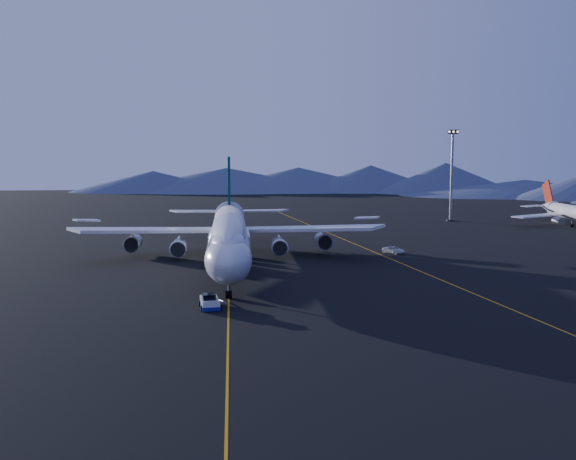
{
  "coord_description": "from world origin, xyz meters",
  "views": [
    {
      "loc": [
        0.56,
        -114.34,
        20.01
      ],
      "look_at": [
        10.86,
        2.76,
        6.0
      ],
      "focal_mm": 40.0,
      "sensor_mm": 36.0,
      "label": 1
    }
  ],
  "objects": [
    {
      "name": "boeing_747",
      "position": [
        0.0,
        0.03,
        5.81
      ],
      "size": [
        59.62,
        72.43,
        19.37
      ],
      "color": "silver",
      "rests_on": "ground"
    },
    {
      "name": "pushback_tug",
      "position": [
        -2.43,
        -31.99,
        0.63
      ],
      "size": [
        3.15,
        4.9,
        2.01
      ],
      "rotation": [
        0.0,
        0.0,
        0.13
      ],
      "color": "silver",
      "rests_on": "ground"
    },
    {
      "name": "taxiway_line_side",
      "position": [
        30.0,
        10.0,
        0.01
      ],
      "size": [
        28.08,
        198.09,
        0.01
      ],
      "primitive_type": "cube",
      "rotation": [
        0.0,
        0.0,
        0.14
      ],
      "color": "orange",
      "rests_on": "ground"
    },
    {
      "name": "ground",
      "position": [
        0.0,
        0.0,
        0.0
      ],
      "size": [
        500.0,
        500.0,
        0.0
      ],
      "primitive_type": "plane",
      "color": "black",
      "rests_on": "ground"
    },
    {
      "name": "service_van",
      "position": [
        33.05,
        11.12,
        0.69
      ],
      "size": [
        4.59,
        5.46,
        1.39
      ],
      "primitive_type": "imported",
      "rotation": [
        0.0,
        0.0,
        0.55
      ],
      "color": "silver",
      "rests_on": "ground"
    },
    {
      "name": "floodlight_mast",
      "position": [
        65.64,
        71.24,
        13.71
      ],
      "size": [
        3.34,
        2.51,
        27.06
      ],
      "rotation": [
        0.0,
        0.0,
        0.02
      ],
      "color": "black",
      "rests_on": "ground"
    },
    {
      "name": "taxiway_line_main",
      "position": [
        0.0,
        0.0,
        0.01
      ],
      "size": [
        0.25,
        220.0,
        0.01
      ],
      "primitive_type": "cube",
      "color": "orange",
      "rests_on": "ground"
    }
  ]
}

